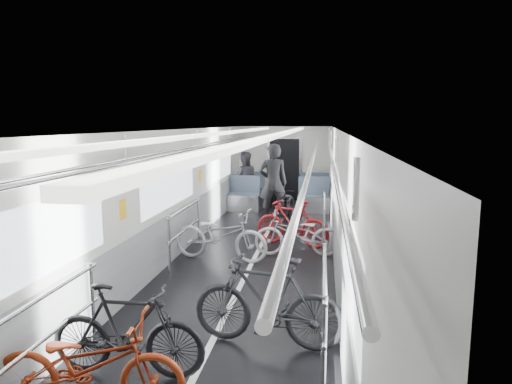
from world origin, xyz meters
TOP-DOWN VIEW (x-y plane):
  - car_shell at (0.00, 1.78)m, footprint 3.02×14.01m
  - bike_left_near at (-0.74, -4.37)m, footprint 1.74×0.77m
  - bike_left_mid at (-0.66, -3.77)m, footprint 1.60×0.47m
  - bike_left_far at (-0.60, 0.18)m, footprint 1.90×0.94m
  - bike_right_near at (0.65, -2.94)m, footprint 1.80×0.71m
  - bike_right_mid at (0.79, 0.66)m, footprint 1.67×0.69m
  - bike_right_far at (0.64, 1.36)m, footprint 1.66×0.96m
  - bike_aisle at (0.33, 3.54)m, footprint 0.89×1.82m
  - person_standing at (-0.01, 3.64)m, footprint 0.82×0.62m
  - person_seated at (-1.07, 5.53)m, footprint 0.88×0.72m

SIDE VIEW (x-z plane):
  - bike_right_mid at x=0.79m, z-range 0.00..0.86m
  - bike_left_near at x=-0.74m, z-range 0.00..0.89m
  - bike_aisle at x=0.33m, z-range 0.00..0.92m
  - bike_left_far at x=-0.60m, z-range 0.00..0.95m
  - bike_left_mid at x=-0.66m, z-range 0.00..0.96m
  - bike_right_far at x=0.64m, z-range 0.00..0.96m
  - bike_right_near at x=0.65m, z-range 0.00..1.05m
  - person_seated at x=-1.07m, z-range 0.00..1.67m
  - person_standing at x=-0.01m, z-range 0.00..2.01m
  - car_shell at x=0.00m, z-range -0.08..2.33m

